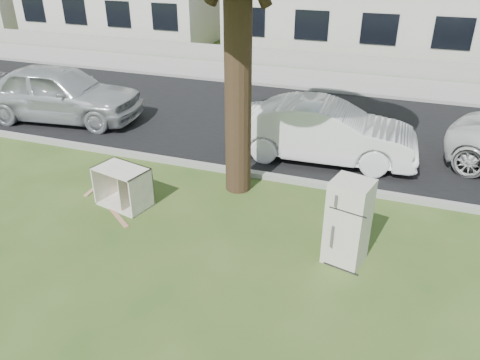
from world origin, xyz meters
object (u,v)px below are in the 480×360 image
(car_center, at_px, (324,131))
(car_left, at_px, (60,93))
(cabinet, at_px, (123,187))
(fridge, at_px, (348,222))

(car_center, distance_m, car_left, 7.85)
(cabinet, height_order, car_center, car_center)
(fridge, bearing_deg, car_left, 169.12)
(fridge, bearing_deg, cabinet, -170.71)
(car_center, height_order, car_left, car_left)
(car_center, bearing_deg, fridge, -166.93)
(fridge, relative_size, cabinet, 1.42)
(fridge, height_order, cabinet, fridge)
(cabinet, distance_m, car_center, 4.94)
(car_center, xyz_separation_m, car_left, (-7.85, 0.17, 0.10))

